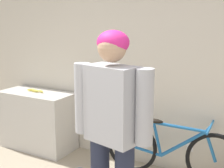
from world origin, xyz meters
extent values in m
cube|color=beige|center=(0.00, 2.27, 1.30)|extent=(8.00, 0.06, 2.60)
cube|color=white|center=(0.55, 2.24, 0.35)|extent=(0.08, 0.01, 0.12)
cube|color=beige|center=(-1.55, 1.97, 0.41)|extent=(1.04, 0.51, 0.81)
cube|color=#B2B2B7|center=(0.24, 0.90, 1.15)|extent=(0.47, 0.32, 0.63)
cylinder|color=#B2B2B7|center=(-0.04, 0.90, 1.17)|extent=(0.14, 0.14, 0.60)
cylinder|color=#B2B2B7|center=(0.53, 0.90, 1.17)|extent=(0.14, 0.14, 0.60)
sphere|color=tan|center=(0.24, 0.90, 1.60)|extent=(0.23, 0.23, 0.23)
ellipsoid|color=#EA2884|center=(0.24, 0.92, 1.64)|extent=(0.26, 0.24, 0.19)
torus|color=black|center=(-0.08, 1.97, 0.32)|extent=(0.64, 0.08, 0.64)
torus|color=black|center=(0.89, 2.02, 0.32)|extent=(0.64, 0.08, 0.64)
cylinder|color=#1E609E|center=(0.10, 1.98, 0.30)|extent=(0.37, 0.06, 0.08)
cylinder|color=#1E609E|center=(0.05, 1.98, 0.49)|extent=(0.30, 0.05, 0.36)
cylinder|color=#1E609E|center=(0.24, 1.99, 0.47)|extent=(0.13, 0.04, 0.39)
cylinder|color=#1E609E|center=(0.53, 2.00, 0.46)|extent=(0.51, 0.07, 0.40)
cylinder|color=#1E609E|center=(0.48, 2.00, 0.65)|extent=(0.58, 0.07, 0.05)
cylinder|color=#1E609E|center=(0.83, 2.02, 0.48)|extent=(0.15, 0.04, 0.33)
cylinder|color=#1E609E|center=(0.79, 2.02, 0.67)|extent=(0.07, 0.04, 0.08)
cylinder|color=#1E609E|center=(0.81, 2.02, 0.70)|extent=(0.05, 0.46, 0.02)
ellipsoid|color=black|center=(0.19, 1.98, 0.68)|extent=(0.22, 0.09, 0.05)
ellipsoid|color=#EAD64C|center=(-1.57, 1.96, 0.83)|extent=(0.14, 0.04, 0.04)
ellipsoid|color=#EAD64C|center=(-1.66, 1.98, 0.83)|extent=(0.13, 0.09, 0.04)
ellipsoid|color=#EAD64C|center=(-1.48, 1.98, 0.83)|extent=(0.13, 0.08, 0.03)
sphere|color=brown|center=(-1.70, 1.99, 0.83)|extent=(0.02, 0.02, 0.02)
camera|label=1|loc=(1.41, -1.20, 1.84)|focal=50.00mm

